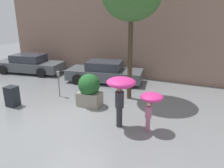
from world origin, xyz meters
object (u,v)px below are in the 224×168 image
newspaper_box (12,96)px  person_child (151,101)px  person_adult (121,88)px  parked_car_near (105,72)px  parking_meter (58,79)px  parked_car_far (29,64)px  planter_box (89,89)px

newspaper_box → person_child: bearing=3.2°
person_adult → person_child: bearing=59.3°
parked_car_near → parking_meter: 3.26m
person_adult → parked_car_far: person_adult is taller
parked_car_far → parking_meter: size_ratio=3.77×
parked_car_near → parked_car_far: (-5.70, -0.14, 0.00)m
planter_box → parked_car_far: (-6.63, 3.34, -0.19)m
person_adult → person_child: (1.02, 0.22, -0.38)m
planter_box → parked_car_near: planter_box is taller
planter_box → parking_meter: planter_box is taller
person_adult → person_child: size_ratio=1.36×
person_adult → person_child: person_adult is taller
planter_box → person_adult: (1.97, -1.27, 0.74)m
person_adult → parked_car_far: 9.81m
person_child → parking_meter: (-4.92, 1.45, -0.21)m
parking_meter → newspaper_box: parking_meter is taller
person_adult → newspaper_box: (-5.08, -0.12, -1.06)m
parked_car_near → newspaper_box: parked_car_near is taller
person_child → parked_car_near: size_ratio=0.30×
newspaper_box → parking_meter: bearing=56.4°
planter_box → newspaper_box: (-3.11, -1.39, -0.32)m
newspaper_box → planter_box: bearing=24.0°
planter_box → parked_car_far: 7.43m
newspaper_box → parked_car_far: bearing=126.6°
planter_box → newspaper_box: planter_box is taller
person_child → parked_car_far: person_child is taller
parked_car_near → parked_car_far: bearing=81.5°
parked_car_far → parked_car_near: bearing=-97.7°
person_child → parked_car_near: bearing=83.0°
person_adult → parked_car_near: (-2.90, 4.75, -0.93)m
planter_box → person_adult: person_adult is taller
person_child → newspaper_box: size_ratio=1.54×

